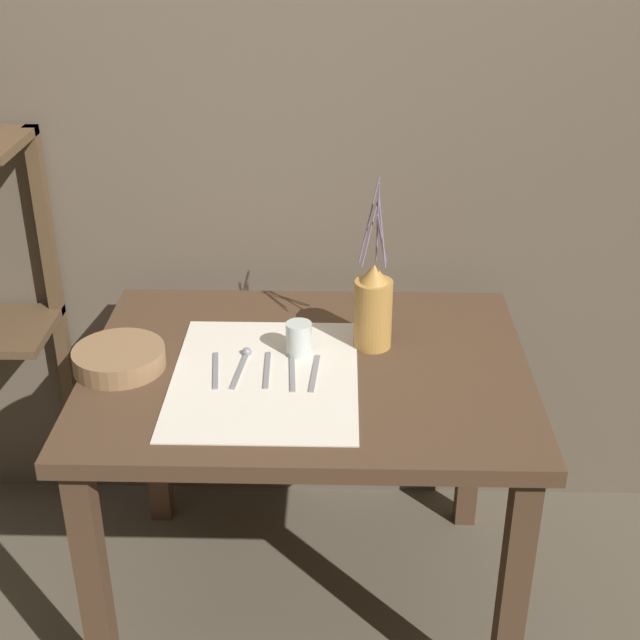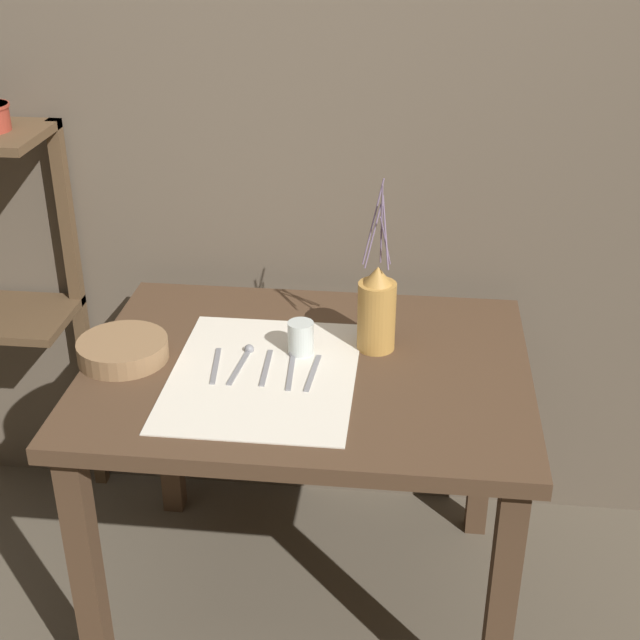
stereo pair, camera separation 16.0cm
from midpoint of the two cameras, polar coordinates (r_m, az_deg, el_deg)
ground_plane at (r=2.58m, az=1.14°, el=-17.40°), size 12.00×12.00×0.00m
stone_wall_back at (r=2.43m, az=2.57°, el=12.61°), size 7.00×0.06×2.40m
wooden_table at (r=2.18m, az=1.30°, el=-5.29°), size 1.06×0.81×0.75m
linen_cloth at (r=2.08m, az=-1.46°, el=-3.55°), size 0.43×0.55×0.00m
pitcher_with_flowers at (r=2.15m, az=5.77°, el=0.57°), size 0.09×0.09×0.43m
wooden_bowl at (r=2.17m, az=-10.46°, el=-1.93°), size 0.22×0.22×0.05m
glass_tumbler_near at (r=2.14m, az=0.89°, el=-1.18°), size 0.06×0.06×0.08m
fork_inner at (r=2.11m, az=-4.55°, el=-2.98°), size 0.03×0.17×0.00m
spoon_inner at (r=2.15m, az=-2.66°, el=-2.33°), size 0.04×0.18×0.02m
fork_outer at (r=2.10m, az=-1.28°, el=-3.11°), size 0.02×0.17×0.00m
spoon_outer at (r=2.13m, az=0.38°, el=-2.61°), size 0.03×0.18×0.02m
knife_center at (r=2.08m, az=1.74°, el=-3.45°), size 0.02×0.17×0.00m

